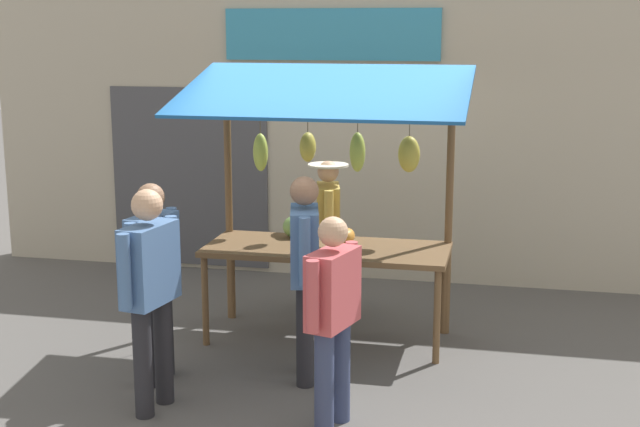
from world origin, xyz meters
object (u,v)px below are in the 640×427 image
vendor_with_sunhat (328,225)px  shopper_in_striped_shirt (333,309)px  shopper_with_ponytail (150,284)px  shopper_in_grey_tee (153,269)px  shopper_with_shopping_bag (305,263)px  market_stall (328,175)px

vendor_with_sunhat → shopper_in_striped_shirt: shopper_in_striped_shirt is taller
shopper_with_ponytail → shopper_in_grey_tee: bearing=30.5°
shopper_with_shopping_bag → market_stall: bearing=-12.2°
shopper_in_grey_tee → shopper_in_striped_shirt: (-1.57, 0.54, -0.06)m
market_stall → shopper_in_grey_tee: (1.15, 1.29, -0.59)m
market_stall → shopper_in_striped_shirt: (-0.42, 1.83, -0.64)m
shopper_with_ponytail → shopper_in_striped_shirt: shopper_with_ponytail is taller
shopper_in_grey_tee → market_stall: bearing=-33.1°
shopper_with_shopping_bag → shopper_with_ponytail: (0.97, 0.81, 0.00)m
vendor_with_sunhat → shopper_with_shopping_bag: bearing=-7.4°
market_stall → shopper_in_striped_shirt: bearing=103.0°
shopper_in_grey_tee → shopper_in_striped_shirt: 1.66m
market_stall → vendor_with_sunhat: market_stall is taller
market_stall → vendor_with_sunhat: size_ratio=1.61×
market_stall → shopper_with_shopping_bag: market_stall is taller
shopper_with_ponytail → vendor_with_sunhat: bearing=-7.7°
vendor_with_sunhat → shopper_in_striped_shirt: 2.61m
market_stall → shopper_in_grey_tee: market_stall is taller
shopper_with_shopping_bag → shopper_in_striped_shirt: bearing=-167.7°
market_stall → shopper_with_ponytail: 2.12m
market_stall → shopper_in_striped_shirt: size_ratio=1.61×
vendor_with_sunhat → shopper_in_grey_tee: (1.00, 2.01, 0.04)m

